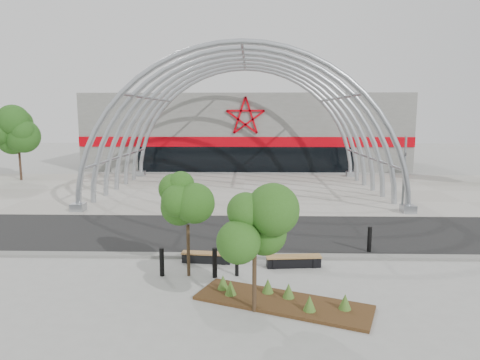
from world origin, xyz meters
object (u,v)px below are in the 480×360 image
(street_tree_1, at_px, (255,222))
(bench_1, at_px, (294,261))
(signal_pole, at_px, (404,173))
(bench_0, at_px, (206,258))
(street_tree_0, at_px, (187,204))
(bollard_2, at_px, (237,264))

(street_tree_1, distance_m, bench_1, 4.87)
(signal_pole, height_order, bench_0, signal_pole)
(bench_0, bearing_deg, bench_1, -6.67)
(bench_1, bearing_deg, bench_0, 173.33)
(street_tree_1, bearing_deg, street_tree_0, 130.26)
(signal_pole, distance_m, bench_0, 14.47)
(street_tree_1, height_order, bollard_2, street_tree_1)
(street_tree_1, xyz_separation_m, bench_0, (-1.88, 4.24, -2.58))
(bollard_2, bearing_deg, bench_1, 24.29)
(street_tree_0, bearing_deg, street_tree_1, -49.74)
(bollard_2, bearing_deg, street_tree_0, -179.14)
(signal_pole, relative_size, bench_0, 2.28)
(signal_pole, xyz_separation_m, bench_1, (-7.51, -9.59, -2.19))
(bench_1, relative_size, bollard_2, 2.51)
(signal_pole, relative_size, street_tree_0, 1.23)
(street_tree_0, distance_m, bench_1, 4.77)
(street_tree_0, height_order, bollard_2, street_tree_0)
(bench_0, height_order, bollard_2, bollard_2)
(signal_pole, height_order, bench_1, signal_pole)
(bench_0, bearing_deg, signal_pole, 39.97)
(bench_0, xyz_separation_m, bench_1, (3.45, -0.40, 0.02))
(signal_pole, height_order, street_tree_1, signal_pole)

